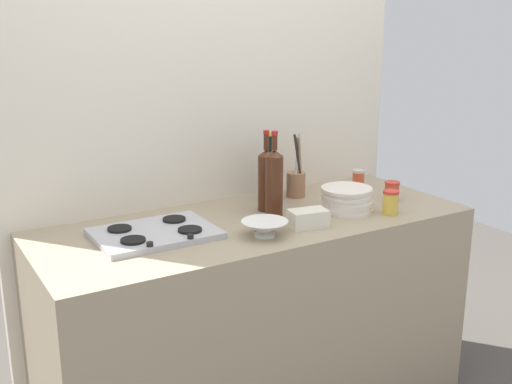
{
  "coord_description": "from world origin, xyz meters",
  "views": [
    {
      "loc": [
        -1.26,
        -2.13,
        1.72
      ],
      "look_at": [
        0.0,
        0.0,
        1.02
      ],
      "focal_mm": 44.46,
      "sensor_mm": 36.0,
      "label": 1
    }
  ],
  "objects_px": {
    "butter_dish": "(308,218)",
    "condiment_jar_front": "(358,180)",
    "wine_bottle_leftmost": "(274,183)",
    "wine_bottle_mid_right": "(266,179)",
    "condiment_jar_spare": "(392,191)",
    "mixing_bowl": "(265,228)",
    "stovetop_hob": "(155,233)",
    "condiment_jar_rear": "(390,202)",
    "utensil_crock": "(296,181)",
    "wine_bottle_mid_left": "(270,175)",
    "plate_stack": "(347,199)"
  },
  "relations": [
    {
      "from": "butter_dish",
      "to": "condiment_jar_front",
      "type": "height_order",
      "value": "condiment_jar_front"
    },
    {
      "from": "wine_bottle_leftmost",
      "to": "condiment_jar_front",
      "type": "xyz_separation_m",
      "value": [
        0.57,
        0.14,
        -0.1
      ]
    },
    {
      "from": "wine_bottle_mid_right",
      "to": "butter_dish",
      "type": "height_order",
      "value": "wine_bottle_mid_right"
    },
    {
      "from": "wine_bottle_leftmost",
      "to": "condiment_jar_spare",
      "type": "height_order",
      "value": "wine_bottle_leftmost"
    },
    {
      "from": "wine_bottle_mid_right",
      "to": "butter_dish",
      "type": "bearing_deg",
      "value": -84.07
    },
    {
      "from": "mixing_bowl",
      "to": "condiment_jar_front",
      "type": "relative_size",
      "value": 1.79
    },
    {
      "from": "wine_bottle_mid_right",
      "to": "condiment_jar_spare",
      "type": "relative_size",
      "value": 3.94
    },
    {
      "from": "condiment_jar_spare",
      "to": "stovetop_hob",
      "type": "bearing_deg",
      "value": 174.96
    },
    {
      "from": "condiment_jar_rear",
      "to": "condiment_jar_spare",
      "type": "bearing_deg",
      "value": 45.9
    },
    {
      "from": "wine_bottle_leftmost",
      "to": "mixing_bowl",
      "type": "height_order",
      "value": "wine_bottle_leftmost"
    },
    {
      "from": "wine_bottle_mid_right",
      "to": "mixing_bowl",
      "type": "height_order",
      "value": "wine_bottle_mid_right"
    },
    {
      "from": "mixing_bowl",
      "to": "utensil_crock",
      "type": "xyz_separation_m",
      "value": [
        0.41,
        0.39,
        0.04
      ]
    },
    {
      "from": "wine_bottle_mid_left",
      "to": "wine_bottle_leftmost",
      "type": "bearing_deg",
      "value": -117.44
    },
    {
      "from": "wine_bottle_leftmost",
      "to": "condiment_jar_rear",
      "type": "height_order",
      "value": "wine_bottle_leftmost"
    },
    {
      "from": "wine_bottle_mid_left",
      "to": "mixing_bowl",
      "type": "bearing_deg",
      "value": -124.14
    },
    {
      "from": "wine_bottle_mid_left",
      "to": "plate_stack",
      "type": "bearing_deg",
      "value": -56.14
    },
    {
      "from": "wine_bottle_mid_right",
      "to": "condiment_jar_rear",
      "type": "xyz_separation_m",
      "value": [
        0.42,
        -0.31,
        -0.09
      ]
    },
    {
      "from": "mixing_bowl",
      "to": "stovetop_hob",
      "type": "bearing_deg",
      "value": 149.92
    },
    {
      "from": "condiment_jar_front",
      "to": "wine_bottle_mid_left",
      "type": "bearing_deg",
      "value": 171.57
    },
    {
      "from": "condiment_jar_spare",
      "to": "wine_bottle_mid_left",
      "type": "bearing_deg",
      "value": 149.36
    },
    {
      "from": "stovetop_hob",
      "to": "condiment_jar_spare",
      "type": "height_order",
      "value": "condiment_jar_spare"
    },
    {
      "from": "wine_bottle_leftmost",
      "to": "utensil_crock",
      "type": "relative_size",
      "value": 1.21
    },
    {
      "from": "wine_bottle_leftmost",
      "to": "condiment_jar_spare",
      "type": "xyz_separation_m",
      "value": [
        0.58,
        -0.07,
        -0.1
      ]
    },
    {
      "from": "wine_bottle_mid_right",
      "to": "utensil_crock",
      "type": "bearing_deg",
      "value": 25.17
    },
    {
      "from": "stovetop_hob",
      "to": "plate_stack",
      "type": "bearing_deg",
      "value": -8.01
    },
    {
      "from": "butter_dish",
      "to": "wine_bottle_leftmost",
      "type": "bearing_deg",
      "value": 105.17
    },
    {
      "from": "condiment_jar_front",
      "to": "condiment_jar_spare",
      "type": "distance_m",
      "value": 0.21
    },
    {
      "from": "plate_stack",
      "to": "condiment_jar_spare",
      "type": "bearing_deg",
      "value": 4.08
    },
    {
      "from": "wine_bottle_mid_right",
      "to": "plate_stack",
      "type": "bearing_deg",
      "value": -32.71
    },
    {
      "from": "stovetop_hob",
      "to": "condiment_jar_front",
      "type": "height_order",
      "value": "condiment_jar_front"
    },
    {
      "from": "plate_stack",
      "to": "wine_bottle_mid_right",
      "type": "relative_size",
      "value": 0.64
    },
    {
      "from": "plate_stack",
      "to": "wine_bottle_mid_left",
      "type": "xyz_separation_m",
      "value": [
        -0.2,
        0.3,
        0.07
      ]
    },
    {
      "from": "wine_bottle_mid_left",
      "to": "condiment_jar_spare",
      "type": "relative_size",
      "value": 3.55
    },
    {
      "from": "plate_stack",
      "to": "condiment_jar_rear",
      "type": "distance_m",
      "value": 0.18
    },
    {
      "from": "stovetop_hob",
      "to": "condiment_jar_rear",
      "type": "relative_size",
      "value": 4.41
    },
    {
      "from": "stovetop_hob",
      "to": "butter_dish",
      "type": "relative_size",
      "value": 3.0
    },
    {
      "from": "wine_bottle_mid_left",
      "to": "mixing_bowl",
      "type": "height_order",
      "value": "wine_bottle_mid_left"
    },
    {
      "from": "butter_dish",
      "to": "condiment_jar_spare",
      "type": "bearing_deg",
      "value": 11.14
    },
    {
      "from": "stovetop_hob",
      "to": "plate_stack",
      "type": "distance_m",
      "value": 0.84
    },
    {
      "from": "wine_bottle_mid_left",
      "to": "condiment_jar_rear",
      "type": "xyz_separation_m",
      "value": [
        0.33,
        -0.43,
        -0.07
      ]
    },
    {
      "from": "wine_bottle_leftmost",
      "to": "wine_bottle_mid_left",
      "type": "relative_size",
      "value": 1.15
    },
    {
      "from": "condiment_jar_spare",
      "to": "wine_bottle_leftmost",
      "type": "bearing_deg",
      "value": 173.0
    },
    {
      "from": "mixing_bowl",
      "to": "condiment_jar_spare",
      "type": "distance_m",
      "value": 0.75
    },
    {
      "from": "mixing_bowl",
      "to": "butter_dish",
      "type": "distance_m",
      "value": 0.21
    },
    {
      "from": "utensil_crock",
      "to": "condiment_jar_front",
      "type": "distance_m",
      "value": 0.32
    },
    {
      "from": "stovetop_hob",
      "to": "plate_stack",
      "type": "height_order",
      "value": "plate_stack"
    },
    {
      "from": "plate_stack",
      "to": "wine_bottle_leftmost",
      "type": "xyz_separation_m",
      "value": [
        -0.31,
        0.09,
        0.1
      ]
    },
    {
      "from": "utensil_crock",
      "to": "wine_bottle_mid_left",
      "type": "bearing_deg",
      "value": 177.4
    },
    {
      "from": "utensil_crock",
      "to": "condiment_jar_spare",
      "type": "distance_m",
      "value": 0.44
    },
    {
      "from": "utensil_crock",
      "to": "condiment_jar_spare",
      "type": "bearing_deg",
      "value": -39.37
    }
  ]
}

